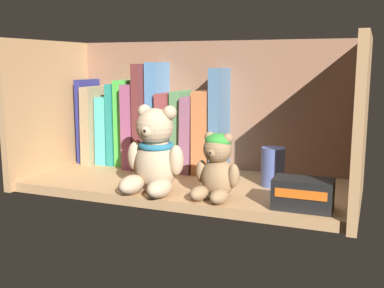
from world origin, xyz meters
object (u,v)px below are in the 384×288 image
Objects in this scene: book_4 at (128,122)px; book_11 at (208,131)px; book_6 at (149,115)px; teddy_bear_smaller at (217,167)px; book_9 at (183,130)px; pillar_candle at (273,167)px; book_0 at (91,120)px; book_2 at (110,129)px; book_3 at (119,124)px; book_8 at (171,130)px; book_5 at (140,125)px; book_1 at (99,124)px; book_7 at (159,115)px; small_product_box at (303,194)px; book_10 at (194,133)px; teddy_bear_larger at (154,155)px; book_12 at (221,121)px.

book_11 is at bearing 0.00° from book_4.
book_6 is 32.31cm from teddy_bear_smaller.
book_9 reaches higher than pillar_candle.
teddy_bear_smaller is (40.94, -20.41, -4.53)cm from book_0.
book_3 reaches higher than book_2.
book_2 is 0.92× the size of book_8.
book_8 is at bearing 180.00° from book_9.
book_4 is 2.61× the size of pillar_candle.
book_5 is 8.41cm from book_8.
book_6 is at bearing 0.00° from book_1.
small_product_box is at bearing -29.59° from book_7.
book_5 is at bearing 180.00° from book_7.
book_9 is at bearing 0.00° from book_0.
book_6 is 2.67cm from book_7.
book_6 is (2.57, 0.00, 2.37)cm from book_5.
book_1 is 0.92× the size of book_4.
teddy_bear_smaller is at bearing -65.77° from book_11.
book_10 is (14.25, 0.00, -1.27)cm from book_5.
book_6 reaches higher than book_3.
pillar_candle is at bearing -25.19° from book_11.
book_3 is 17.29cm from book_9.
book_11 reaches higher than teddy_bear_larger.
book_8 reaches higher than teddy_bear_smaller.
book_0 is 0.84× the size of book_6.
book_0 is at bearing 144.40° from teddy_bear_larger.
book_4 is at bearing 180.00° from book_9.
teddy_bear_smaller is (24.19, -20.41, -6.46)cm from book_6.
book_4 is 8.65cm from book_7.
book_6 reaches higher than book_10.
book_6 is 18.26cm from book_12.
book_11 is at bearing 0.00° from book_0.
teddy_bear_larger is (8.49, -19.97, -5.29)cm from book_7.
small_product_box is (31.24, -21.24, -6.52)cm from book_9.
book_7 is at bearing 113.04° from teddy_bear_larger.
book_3 reaches higher than book_8.
teddy_bear_smaller is (35.29, -20.41, -2.46)cm from book_2.
teddy_bear_smaller is (12.51, -20.41, -2.82)cm from book_10.
small_product_box is (21.81, -21.24, -9.17)cm from book_12.
teddy_bear_smaller is at bearing -122.20° from pillar_candle.
book_8 is 0.76× the size of book_12.
small_product_box is at bearing -20.50° from book_0.
teddy_bear_smaller is at bearing -26.50° from book_0.
book_3 is 53.45cm from small_product_box.
book_6 is at bearing 0.00° from book_4.
book_2 is 0.98× the size of teddy_bear_larger.
book_7 is 1.39× the size of book_8.
small_product_box is (37.40, -21.24, -9.80)cm from book_7.
book_12 is 1.41× the size of teddy_bear_larger.
pillar_candle is at bearing -11.96° from book_4.
pillar_candle is at bearing -21.47° from book_10.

